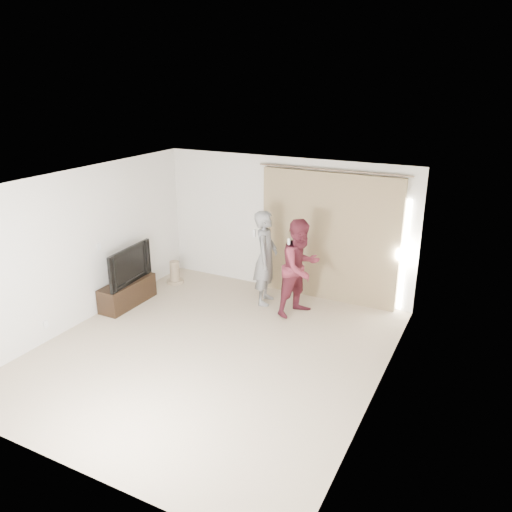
{
  "coord_description": "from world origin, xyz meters",
  "views": [
    {
      "loc": [
        3.64,
        -5.67,
        3.95
      ],
      "look_at": [
        0.16,
        1.2,
        1.2
      ],
      "focal_mm": 35.0,
      "sensor_mm": 36.0,
      "label": 1
    }
  ],
  "objects_px": {
    "tv_console": "(128,293)",
    "person_man": "(266,258)",
    "tv": "(125,264)",
    "person_woman": "(300,268)"
  },
  "relations": [
    {
      "from": "tv",
      "to": "person_woman",
      "type": "distance_m",
      "value": 3.15
    },
    {
      "from": "tv_console",
      "to": "person_man",
      "type": "height_order",
      "value": "person_man"
    },
    {
      "from": "person_woman",
      "to": "tv_console",
      "type": "bearing_deg",
      "value": -159.87
    },
    {
      "from": "tv_console",
      "to": "person_man",
      "type": "xyz_separation_m",
      "value": [
        2.22,
        1.24,
        0.65
      ]
    },
    {
      "from": "tv_console",
      "to": "person_woman",
      "type": "height_order",
      "value": "person_woman"
    },
    {
      "from": "person_man",
      "to": "person_woman",
      "type": "distance_m",
      "value": 0.76
    },
    {
      "from": "tv_console",
      "to": "tv",
      "type": "relative_size",
      "value": 1.0
    },
    {
      "from": "tv_console",
      "to": "person_man",
      "type": "relative_size",
      "value": 0.67
    },
    {
      "from": "tv_console",
      "to": "person_woman",
      "type": "relative_size",
      "value": 0.68
    },
    {
      "from": "tv_console",
      "to": "tv",
      "type": "height_order",
      "value": "tv"
    }
  ]
}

